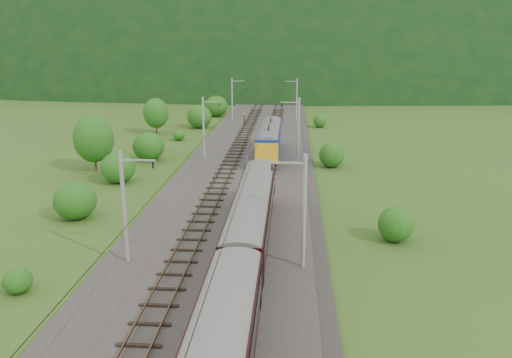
{
  "coord_description": "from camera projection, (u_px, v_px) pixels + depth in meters",
  "views": [
    {
      "loc": [
        5.2,
        -31.85,
        15.6
      ],
      "look_at": [
        1.96,
        13.9,
        2.6
      ],
      "focal_mm": 35.0,
      "sensor_mm": 36.0,
      "label": 1
    }
  ],
  "objects": [
    {
      "name": "catenary_right",
      "position": [
        298.0,
        127.0,
        64.24
      ],
      "size": [
        2.54,
        192.28,
        8.0
      ],
      "color": "gray",
      "rests_on": "railbed"
    },
    {
      "name": "track_right",
      "position": [
        258.0,
        215.0,
        44.51
      ],
      "size": [
        2.4,
        220.0,
        0.27
      ],
      "color": "brown",
      "rests_on": "railbed"
    },
    {
      "name": "mountain_ridge",
      "position": [
        104.0,
        62.0,
        331.24
      ],
      "size": [
        336.0,
        280.0,
        132.0
      ],
      "primitive_type": "ellipsoid",
      "color": "black",
      "rests_on": "ground"
    },
    {
      "name": "railbed",
      "position": [
        231.0,
        217.0,
        44.73
      ],
      "size": [
        14.0,
        220.0,
        0.3
      ],
      "primitive_type": "cube",
      "color": "#38332D",
      "rests_on": "ground"
    },
    {
      "name": "hazard_post_far",
      "position": [
        247.0,
        162.0,
        60.57
      ],
      "size": [
        0.18,
        0.18,
        1.65
      ],
      "primitive_type": "cylinder",
      "color": "red",
      "rests_on": "railbed"
    },
    {
      "name": "vegetation_left",
      "position": [
        121.0,
        156.0,
        57.09
      ],
      "size": [
        12.98,
        145.98,
        6.86
      ],
      "color": "#215316",
      "rests_on": "ground"
    },
    {
      "name": "vegetation_right",
      "position": [
        375.0,
        248.0,
        35.09
      ],
      "size": [
        6.27,
        101.34,
        3.01
      ],
      "color": "#215316",
      "rests_on": "ground"
    },
    {
      "name": "hazard_post_near",
      "position": [
        254.0,
        144.0,
        70.52
      ],
      "size": [
        0.18,
        0.18,
        1.7
      ],
      "primitive_type": "cylinder",
      "color": "red",
      "rests_on": "railbed"
    },
    {
      "name": "ground",
      "position": [
        214.0,
        267.0,
        35.18
      ],
      "size": [
        600.0,
        600.0,
        0.0
      ],
      "primitive_type": "plane",
      "color": "#355B1C",
      "rests_on": "ground"
    },
    {
      "name": "catenary_left",
      "position": [
        204.0,
        126.0,
        65.08
      ],
      "size": [
        2.54,
        192.28,
        8.0
      ],
      "color": "gray",
      "rests_on": "railbed"
    },
    {
      "name": "signal",
      "position": [
        244.0,
        118.0,
        89.69
      ],
      "size": [
        0.25,
        0.25,
        2.3
      ],
      "color": "black",
      "rests_on": "railbed"
    },
    {
      "name": "track_left",
      "position": [
        205.0,
        214.0,
        44.84
      ],
      "size": [
        2.4,
        220.0,
        0.27
      ],
      "color": "brown",
      "rests_on": "railbed"
    },
    {
      "name": "overhead_wires",
      "position": [
        230.0,
        141.0,
        42.84
      ],
      "size": [
        4.83,
        198.0,
        0.03
      ],
      "color": "black",
      "rests_on": "ground"
    },
    {
      "name": "mountain_main",
      "position": [
        283.0,
        66.0,
        284.7
      ],
      "size": [
        504.0,
        360.0,
        244.0
      ],
      "primitive_type": "ellipsoid",
      "color": "black",
      "rests_on": "ground"
    }
  ]
}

